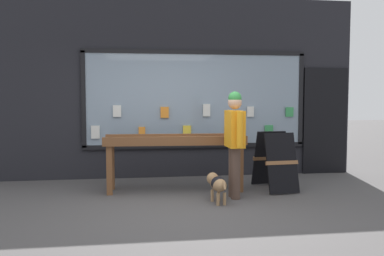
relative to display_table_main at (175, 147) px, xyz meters
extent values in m
plane|color=#474444|center=(-0.01, -1.11, -0.72)|extent=(40.00, 40.00, 0.00)
cube|color=black|center=(-0.01, 1.29, 0.99)|extent=(7.27, 0.20, 3.42)
cube|color=gray|center=(0.52, 1.16, 0.76)|extent=(4.16, 0.03, 1.77)
cube|color=black|center=(0.52, 1.16, 1.65)|extent=(4.24, 0.06, 0.08)
cube|color=black|center=(0.52, 1.16, -0.12)|extent=(4.24, 0.06, 0.08)
cube|color=black|center=(-1.56, 1.16, 0.76)|extent=(0.08, 0.06, 1.77)
cube|color=black|center=(2.60, 1.16, 0.76)|extent=(0.08, 0.06, 1.77)
cube|color=silver|center=(-1.36, 1.12, 0.16)|extent=(0.15, 0.03, 0.24)
cube|color=silver|center=(-0.96, 1.12, 0.55)|extent=(0.15, 0.03, 0.21)
cube|color=orange|center=(-0.51, 1.12, 0.15)|extent=(0.12, 0.03, 0.21)
cube|color=orange|center=(-0.08, 1.12, 0.52)|extent=(0.15, 0.03, 0.21)
cube|color=yellow|center=(0.34, 1.12, 0.17)|extent=(0.15, 0.03, 0.20)
cube|color=silver|center=(0.72, 1.12, 0.55)|extent=(0.14, 0.03, 0.24)
cube|color=yellow|center=(1.17, 1.12, 0.16)|extent=(0.16, 0.03, 0.19)
cube|color=silver|center=(1.58, 1.12, 0.52)|extent=(0.13, 0.03, 0.20)
cube|color=#338C4C|center=(1.95, 1.12, 0.15)|extent=(0.16, 0.03, 0.21)
cube|color=#338C4C|center=(2.37, 1.12, 0.51)|extent=(0.15, 0.03, 0.18)
cube|color=black|center=(3.13, 1.16, 0.33)|extent=(0.90, 0.04, 2.10)
cube|color=brown|center=(-1.05, -0.16, -0.34)|extent=(0.09, 0.09, 0.77)
cube|color=brown|center=(1.02, -0.25, -0.34)|extent=(0.09, 0.09, 0.77)
cube|color=brown|center=(-1.03, 0.26, -0.34)|extent=(0.09, 0.09, 0.77)
cube|color=brown|center=(1.04, 0.16, -0.34)|extent=(0.09, 0.09, 0.77)
cube|color=brown|center=(-0.01, 0.00, 0.07)|extent=(2.30, 0.68, 0.04)
cube|color=brown|center=(-0.02, -0.25, 0.13)|extent=(2.27, 0.16, 0.12)
cube|color=brown|center=(0.01, 0.26, 0.13)|extent=(2.27, 0.16, 0.12)
cube|color=#2659B2|center=(-1.03, -0.07, 0.10)|extent=(0.15, 0.23, 0.02)
cube|color=#5999A5|center=(-0.78, -0.10, 0.10)|extent=(0.17, 0.23, 0.02)
cube|color=#5999A5|center=(-0.52, -0.04, 0.10)|extent=(0.16, 0.21, 0.02)
cube|color=silver|center=(-0.36, 0.01, 0.10)|extent=(0.19, 0.24, 0.02)
cube|color=orange|center=(-0.09, -0.03, 0.10)|extent=(0.16, 0.20, 0.03)
cube|color=orange|center=(0.06, -0.06, 0.10)|extent=(0.19, 0.22, 0.03)
cube|color=silver|center=(0.33, -0.14, 0.10)|extent=(0.16, 0.21, 0.03)
cube|color=black|center=(0.51, 0.13, 0.10)|extent=(0.18, 0.24, 0.02)
cube|color=red|center=(0.78, -0.02, 0.10)|extent=(0.18, 0.21, 0.03)
cube|color=yellow|center=(0.96, 0.04, 0.10)|extent=(0.15, 0.23, 0.03)
cylinder|color=#4C382D|center=(0.83, -0.70, -0.33)|extent=(0.14, 0.14, 0.78)
cylinder|color=#4C382D|center=(0.83, -0.55, -0.33)|extent=(0.14, 0.14, 0.78)
cube|color=orange|center=(0.83, -0.62, 0.33)|extent=(0.23, 0.44, 0.55)
cylinder|color=orange|center=(0.84, -0.90, 0.34)|extent=(0.09, 0.09, 0.52)
cylinder|color=orange|center=(0.83, -0.35, 0.34)|extent=(0.09, 0.09, 0.52)
sphere|color=tan|center=(0.83, -0.62, 0.73)|extent=(0.21, 0.21, 0.21)
sphere|color=#338C3F|center=(0.83, -0.62, 0.79)|extent=(0.20, 0.20, 0.20)
ellipsoid|color=#99724C|center=(0.52, -0.92, -0.45)|extent=(0.26, 0.43, 0.20)
ellipsoid|color=black|center=(0.52, -0.92, -0.44)|extent=(0.24, 0.27, 0.21)
sphere|color=#99724C|center=(0.49, -0.68, -0.41)|extent=(0.18, 0.18, 0.18)
cylinder|color=#99724C|center=(0.56, -1.16, -0.42)|extent=(0.04, 0.10, 0.12)
cylinder|color=#99724C|center=(0.55, -0.80, -0.63)|extent=(0.04, 0.04, 0.18)
cylinder|color=#99724C|center=(0.45, -0.81, -0.63)|extent=(0.04, 0.04, 0.18)
cylinder|color=#99724C|center=(0.59, -1.04, -0.63)|extent=(0.04, 0.04, 0.18)
cylinder|color=#99724C|center=(0.49, -1.05, -0.63)|extent=(0.04, 0.04, 0.18)
cube|color=black|center=(1.66, -0.42, -0.24)|extent=(0.53, 0.33, 0.94)
cube|color=brown|center=(1.66, -0.42, -0.24)|extent=(0.55, 0.10, 0.07)
cube|color=black|center=(1.61, 0.13, -0.24)|extent=(0.53, 0.33, 0.94)
cube|color=brown|center=(1.61, 0.13, -0.24)|extent=(0.55, 0.10, 0.07)
camera|label=1|loc=(-0.73, -6.87, 0.82)|focal=40.00mm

